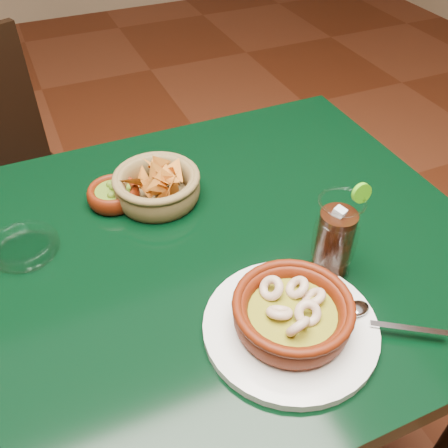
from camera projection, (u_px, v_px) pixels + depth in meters
name	position (u px, v px, depth m)	size (l,w,h in m)	color
dining_table	(149.00, 303.00, 0.90)	(1.20, 0.80, 0.75)	black
dining_chair	(8.00, 188.00, 1.43)	(0.53, 0.53, 0.88)	black
shrimp_plate	(292.00, 317.00, 0.72)	(0.33, 0.26, 0.08)	silver
chip_basket	(157.00, 186.00, 0.95)	(0.20, 0.20, 0.12)	brown
guacamole_ramekin	(113.00, 194.00, 0.95)	(0.12, 0.12, 0.04)	#4B1305
cola_drink	(335.00, 238.00, 0.78)	(0.15, 0.15, 0.17)	white
glass_ashtray	(24.00, 247.00, 0.85)	(0.13, 0.13, 0.03)	white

